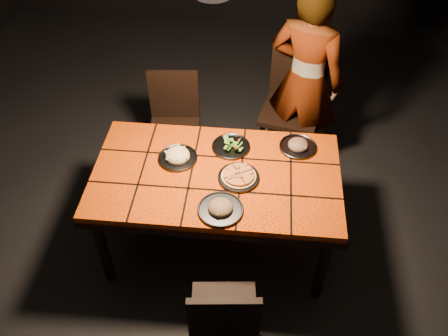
# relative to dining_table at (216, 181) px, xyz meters

# --- Properties ---
(room_shell) EXTENTS (6.04, 7.04, 3.08)m
(room_shell) POSITION_rel_dining_table_xyz_m (0.00, 0.00, 0.83)
(room_shell) COLOR black
(room_shell) RESTS_ON ground
(dining_table) EXTENTS (1.62, 0.92, 0.75)m
(dining_table) POSITION_rel_dining_table_xyz_m (0.00, 0.00, 0.00)
(dining_table) COLOR #F24C07
(dining_table) RESTS_ON ground
(chair_near) EXTENTS (0.41, 0.41, 0.84)m
(chair_near) POSITION_rel_dining_table_xyz_m (0.13, -0.86, -0.19)
(chair_near) COLOR black
(chair_near) RESTS_ON ground
(chair_far_left) EXTENTS (0.43, 0.43, 0.88)m
(chair_far_left) POSITION_rel_dining_table_xyz_m (-0.43, 0.83, -0.17)
(chair_far_left) COLOR black
(chair_far_left) RESTS_ON ground
(chair_far_right) EXTENTS (0.55, 0.55, 1.02)m
(chair_far_right) POSITION_rel_dining_table_xyz_m (0.53, 1.09, -0.08)
(chair_far_right) COLOR black
(chair_far_right) RESTS_ON ground
(diner) EXTENTS (0.70, 0.60, 1.64)m
(diner) POSITION_rel_dining_table_xyz_m (0.59, 0.99, 0.15)
(diner) COLOR brown
(diner) RESTS_ON ground
(plate_pizza) EXTENTS (0.30, 0.30, 0.04)m
(plate_pizza) POSITION_rel_dining_table_xyz_m (0.15, -0.04, 0.10)
(plate_pizza) COLOR #3B3B40
(plate_pizza) RESTS_ON dining_table
(plate_pasta) EXTENTS (0.26, 0.26, 0.09)m
(plate_pasta) POSITION_rel_dining_table_xyz_m (-0.27, 0.11, 0.10)
(plate_pasta) COLOR #3B3B40
(plate_pasta) RESTS_ON dining_table
(plate_salad) EXTENTS (0.26, 0.26, 0.07)m
(plate_salad) POSITION_rel_dining_table_xyz_m (0.07, 0.25, 0.10)
(plate_salad) COLOR #3B3B40
(plate_salad) RESTS_ON dining_table
(plate_mushroom_a) EXTENTS (0.28, 0.28, 0.09)m
(plate_mushroom_a) POSITION_rel_dining_table_xyz_m (0.06, -0.31, 0.10)
(plate_mushroom_a) COLOR #3B3B40
(plate_mushroom_a) RESTS_ON dining_table
(plate_mushroom_b) EXTENTS (0.25, 0.25, 0.08)m
(plate_mushroom_b) POSITION_rel_dining_table_xyz_m (0.53, 0.29, 0.10)
(plate_mushroom_b) COLOR #3B3B40
(plate_mushroom_b) RESTS_ON dining_table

